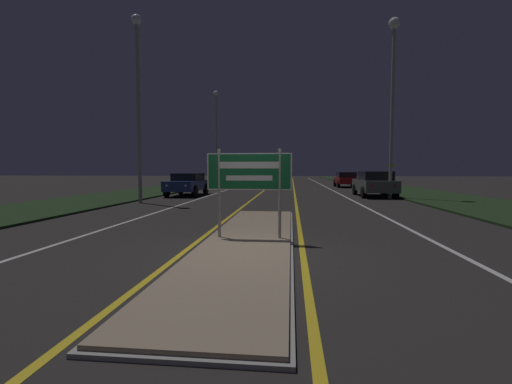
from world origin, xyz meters
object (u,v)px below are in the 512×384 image
Objects in this scene: highway_sign at (249,176)px; car_approaching_0 at (187,183)px; streetlight_right_near at (393,74)px; car_receding_0 at (374,183)px; warning_sign at (391,172)px; car_approaching_1 at (253,179)px; car_receding_1 at (346,179)px; streetlight_left_near at (138,86)px; streetlight_left_far at (216,126)px.

highway_sign is 14.58m from car_approaching_0.
streetlight_right_near is 2.23× the size of car_receding_0.
car_approaching_1 is at bearing 162.33° from warning_sign.
car_approaching_1 is (-9.23, 13.12, -6.10)m from streetlight_right_near.
warning_sign is (2.63, 9.34, -5.45)m from streetlight_right_near.
car_receding_0 is 1.07× the size of car_receding_1.
streetlight_right_near is at bearing 61.90° from highway_sign.
streetlight_left_near is at bearing 127.38° from highway_sign.
streetlight_right_near is 2.16× the size of car_approaching_1.
car_approaching_0 is at bearing -151.45° from warning_sign.
streetlight_left_far reaches higher than streetlight_left_near.
highway_sign is at bearing -83.72° from car_approaching_1.
car_receding_1 is 8.80m from car_approaching_1.
streetlight_left_near reaches higher than car_receding_0.
car_approaching_1 is at bearing 96.28° from highway_sign.
streetlight_left_far is 2.27× the size of car_receding_1.
car_approaching_0 is 1.94× the size of warning_sign.
streetlight_left_near is 17.87m from car_approaching_1.
streetlight_left_near is 14.35m from car_receding_0.
warning_sign is at bearing 28.55° from car_approaching_0.
highway_sign is 27.36m from streetlight_left_far.
streetlight_right_near is at bearing -54.86° from car_approaching_1.
car_approaching_0 is (-11.58, -0.27, -0.05)m from car_receding_0.
warning_sign is (3.07, -3.45, 0.66)m from car_receding_1.
streetlight_right_near is (12.99, -14.08, 0.84)m from streetlight_left_far.
streetlight_right_near is 4.48× the size of warning_sign.
car_receding_0 is at bearing -90.20° from car_receding_1.
car_approaching_0 is (0.83, 5.01, -4.92)m from streetlight_left_near.
highway_sign is 0.21× the size of streetlight_left_far.
streetlight_left_near is 13.46m from streetlight_right_near.
car_receding_0 is 8.35m from warning_sign.
car_receding_1 is 16.31m from car_approaching_0.
streetlight_right_near is at bearing -6.37° from car_approaching_0.
car_approaching_1 is at bearing 125.14° from streetlight_right_near.
streetlight_left_near is 17.75m from streetlight_left_far.
car_approaching_0 is at bearing 112.64° from highway_sign.
streetlight_right_near is at bearing -73.41° from car_receding_0.
car_approaching_1 is at bearing 77.67° from streetlight_left_near.
warning_sign reaches higher than highway_sign.
highway_sign is 25.37m from car_approaching_1.
car_approaching_0 is at bearing -135.43° from car_receding_1.
warning_sign is (3.11, 7.72, 0.60)m from car_receding_0.
car_approaching_0 is (-11.62, -11.45, 0.01)m from car_receding_1.
car_approaching_0 is (0.93, -12.74, -5.26)m from streetlight_left_far.
warning_sign reaches higher than car_receding_1.
streetlight_left_far reaches higher than car_receding_1.
streetlight_right_near reaches higher than streetlight_left_near.
streetlight_left_near is at bearing -102.33° from car_approaching_1.
streetlight_left_far reaches higher than car_approaching_0.
car_receding_1 is at bearing 91.98° from streetlight_right_near.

